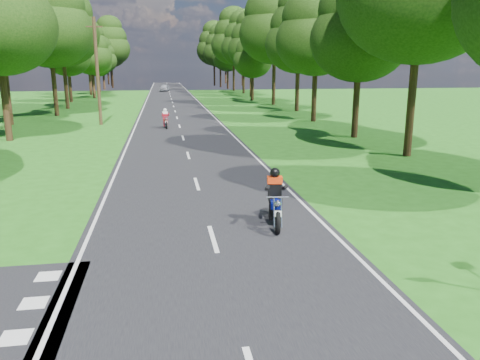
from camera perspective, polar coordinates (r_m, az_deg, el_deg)
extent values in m
plane|color=#236316|center=(10.72, -2.15, -11.02)|extent=(160.00, 160.00, 0.00)
cube|color=black|center=(59.84, -8.24, 9.35)|extent=(7.00, 140.00, 0.02)
cube|color=silver|center=(12.55, -3.31, -7.12)|extent=(0.12, 2.00, 0.01)
cube|color=silver|center=(18.26, -5.30, -0.45)|extent=(0.12, 2.00, 0.01)
cube|color=silver|center=(24.11, -6.33, 3.01)|extent=(0.12, 2.00, 0.01)
cube|color=silver|center=(30.02, -6.96, 5.12)|extent=(0.12, 2.00, 0.01)
cube|color=silver|center=(35.96, -7.38, 6.53)|extent=(0.12, 2.00, 0.01)
cube|color=silver|center=(41.92, -7.69, 7.54)|extent=(0.12, 2.00, 0.01)
cube|color=silver|center=(47.89, -7.92, 8.30)|extent=(0.12, 2.00, 0.01)
cube|color=silver|center=(53.86, -8.10, 8.89)|extent=(0.12, 2.00, 0.01)
cube|color=silver|center=(59.84, -8.24, 9.36)|extent=(0.12, 2.00, 0.01)
cube|color=silver|center=(65.83, -8.36, 9.75)|extent=(0.12, 2.00, 0.01)
cube|color=silver|center=(71.81, -8.46, 10.07)|extent=(0.12, 2.00, 0.01)
cube|color=silver|center=(77.80, -8.54, 10.34)|extent=(0.12, 2.00, 0.01)
cube|color=silver|center=(83.79, -8.62, 10.58)|extent=(0.12, 2.00, 0.01)
cube|color=silver|center=(89.78, -8.68, 10.78)|extent=(0.12, 2.00, 0.01)
cube|color=silver|center=(95.78, -8.73, 10.96)|extent=(0.12, 2.00, 0.01)
cube|color=silver|center=(101.77, -8.78, 11.11)|extent=(0.12, 2.00, 0.01)
cube|color=silver|center=(107.76, -8.82, 11.25)|extent=(0.12, 2.00, 0.01)
cube|color=silver|center=(113.76, -8.86, 11.38)|extent=(0.12, 2.00, 0.01)
cube|color=silver|center=(119.75, -8.90, 11.49)|extent=(0.12, 2.00, 0.01)
cube|color=silver|center=(125.75, -8.93, 11.59)|extent=(0.12, 2.00, 0.01)
cube|color=silver|center=(59.87, -11.44, 9.24)|extent=(0.10, 140.00, 0.01)
cube|color=silver|center=(60.00, -5.05, 9.46)|extent=(0.10, 140.00, 0.01)
cube|color=silver|center=(9.17, -25.71, -16.91)|extent=(0.50, 0.50, 0.01)
cube|color=silver|center=(10.18, -23.83, -13.54)|extent=(0.50, 0.50, 0.01)
cube|color=silver|center=(11.23, -22.34, -10.79)|extent=(0.50, 0.50, 0.01)
cylinder|color=black|center=(31.94, -26.63, 7.79)|extent=(0.40, 0.40, 3.91)
cylinder|color=black|center=(40.67, -26.40, 8.71)|extent=(0.40, 0.40, 3.79)
ellipsoid|color=black|center=(40.64, -27.12, 15.26)|extent=(6.64, 6.64, 5.64)
cylinder|color=black|center=(46.34, -21.63, 9.95)|extent=(0.40, 0.40, 4.32)
ellipsoid|color=black|center=(46.37, -22.23, 16.50)|extent=(7.56, 7.56, 6.42)
ellipsoid|color=black|center=(46.56, -22.48, 19.07)|extent=(6.48, 6.48, 5.51)
cylinder|color=black|center=(53.76, -20.44, 10.50)|extent=(0.40, 0.40, 4.40)
ellipsoid|color=black|center=(53.80, -20.94, 16.25)|extent=(7.71, 7.71, 6.55)
ellipsoid|color=black|center=(53.97, -21.15, 18.52)|extent=(6.60, 6.60, 5.61)
cylinder|color=black|center=(63.55, -19.98, 10.37)|extent=(0.40, 0.40, 3.20)
ellipsoid|color=black|center=(63.49, -20.28, 13.91)|extent=(5.60, 5.60, 4.76)
ellipsoid|color=black|center=(63.53, -20.40, 15.31)|extent=(4.80, 4.80, 4.08)
ellipsoid|color=black|center=(63.62, -20.52, 16.71)|extent=(3.60, 3.60, 3.06)
cylinder|color=black|center=(70.53, -17.40, 10.83)|extent=(0.40, 0.40, 3.22)
ellipsoid|color=black|center=(70.48, -17.64, 14.04)|extent=(5.64, 5.64, 4.79)
ellipsoid|color=black|center=(70.52, -17.73, 15.32)|extent=(4.83, 4.83, 4.11)
ellipsoid|color=black|center=(70.60, -17.83, 16.59)|extent=(3.62, 3.62, 3.08)
cylinder|color=black|center=(78.42, -17.78, 11.18)|extent=(0.40, 0.40, 3.61)
ellipsoid|color=black|center=(78.39, -18.02, 14.42)|extent=(6.31, 6.31, 5.37)
ellipsoid|color=black|center=(78.45, -18.12, 15.70)|extent=(5.41, 5.41, 4.60)
ellipsoid|color=black|center=(78.55, -18.22, 16.98)|extent=(4.06, 4.06, 3.45)
cylinder|color=black|center=(86.14, -16.78, 11.11)|extent=(0.40, 0.40, 2.67)
ellipsoid|color=black|center=(86.08, -16.94, 13.29)|extent=(4.67, 4.67, 3.97)
ellipsoid|color=black|center=(86.09, -17.00, 14.16)|extent=(4.00, 4.00, 3.40)
ellipsoid|color=black|center=(86.12, -17.06, 15.02)|extent=(3.00, 3.00, 2.55)
cylinder|color=black|center=(95.25, -16.25, 11.48)|extent=(0.40, 0.40, 3.09)
ellipsoid|color=black|center=(95.21, -16.41, 13.76)|extent=(5.40, 5.40, 4.59)
ellipsoid|color=black|center=(95.23, -16.47, 14.66)|extent=(4.63, 4.63, 3.93)
ellipsoid|color=black|center=(95.28, -16.53, 15.56)|extent=(3.47, 3.47, 2.95)
cylinder|color=black|center=(101.60, -15.31, 12.04)|extent=(0.40, 0.40, 4.48)
ellipsoid|color=black|center=(101.63, -15.51, 15.15)|extent=(7.84, 7.84, 6.66)
ellipsoid|color=black|center=(101.72, -15.59, 16.37)|extent=(6.72, 6.72, 5.71)
ellipsoid|color=black|center=(101.86, -15.68, 17.60)|extent=(5.04, 5.04, 4.28)
cylinder|color=black|center=(110.64, -15.39, 12.04)|extent=(0.40, 0.40, 4.09)
ellipsoid|color=black|center=(110.64, -15.56, 14.65)|extent=(7.16, 7.16, 6.09)
ellipsoid|color=black|center=(110.71, -15.63, 15.68)|extent=(6.14, 6.14, 5.22)
ellipsoid|color=black|center=(110.81, -15.70, 16.71)|extent=(4.61, 4.61, 3.92)
cylinder|color=black|center=(25.16, 20.08, 7.90)|extent=(0.40, 0.40, 4.56)
cylinder|color=black|center=(30.95, 13.92, 8.29)|extent=(0.40, 0.40, 3.49)
ellipsoid|color=black|center=(30.87, 14.40, 16.26)|extent=(6.12, 6.12, 5.20)
ellipsoid|color=black|center=(31.00, 14.59, 19.40)|extent=(5.24, 5.24, 4.46)
cylinder|color=black|center=(39.29, 9.02, 9.75)|extent=(0.40, 0.40, 3.69)
ellipsoid|color=black|center=(39.25, 9.28, 16.38)|extent=(6.46, 6.46, 5.49)
ellipsoid|color=black|center=(39.38, 9.39, 19.00)|extent=(5.54, 5.54, 4.71)
cylinder|color=black|center=(48.05, 6.98, 10.56)|extent=(0.40, 0.40, 3.74)
ellipsoid|color=black|center=(48.02, 7.14, 16.06)|extent=(6.55, 6.55, 5.57)
ellipsoid|color=black|center=(48.13, 7.21, 18.23)|extent=(5.62, 5.62, 4.77)
ellipsoid|color=black|center=(48.30, 7.28, 20.38)|extent=(4.21, 4.21, 3.58)
cylinder|color=black|center=(55.93, 4.13, 11.53)|extent=(0.40, 0.40, 4.64)
ellipsoid|color=black|center=(56.00, 4.24, 17.38)|extent=(8.12, 8.12, 6.91)
ellipsoid|color=black|center=(56.19, 4.28, 19.68)|extent=(6.96, 6.96, 5.92)
cylinder|color=black|center=(62.76, 1.52, 11.01)|extent=(0.40, 0.40, 2.91)
ellipsoid|color=black|center=(62.69, 1.54, 14.28)|extent=(5.09, 5.09, 4.33)
ellipsoid|color=black|center=(62.72, 1.55, 15.57)|extent=(4.36, 4.36, 3.71)
ellipsoid|color=black|center=(62.78, 1.56, 16.86)|extent=(3.27, 3.27, 2.78)
cylinder|color=black|center=(70.31, 1.36, 11.70)|extent=(0.40, 0.40, 3.88)
ellipsoid|color=black|center=(70.30, 1.38, 15.59)|extent=(6.78, 6.78, 5.77)
ellipsoid|color=black|center=(70.38, 1.39, 17.13)|extent=(5.81, 5.81, 4.94)
ellipsoid|color=black|center=(70.52, 1.40, 18.66)|extent=(4.36, 4.36, 3.71)
cylinder|color=black|center=(78.70, 0.44, 12.04)|extent=(0.40, 0.40, 4.18)
ellipsoid|color=black|center=(78.71, 0.44, 15.78)|extent=(7.31, 7.31, 6.21)
ellipsoid|color=black|center=(78.81, 0.45, 17.26)|extent=(6.27, 6.27, 5.33)
ellipsoid|color=black|center=(78.96, 0.45, 18.74)|extent=(4.70, 4.70, 4.00)
cylinder|color=black|center=(87.49, -0.77, 12.36)|extent=(0.40, 0.40, 4.63)
ellipsoid|color=black|center=(87.53, -0.78, 16.10)|extent=(8.11, 8.11, 6.89)
ellipsoid|color=black|center=(87.65, -0.79, 17.57)|extent=(6.95, 6.95, 5.91)
ellipsoid|color=black|center=(87.83, -0.79, 19.04)|extent=(5.21, 5.21, 4.43)
cylinder|color=black|center=(94.70, -1.51, 12.08)|extent=(0.40, 0.40, 3.36)
ellipsoid|color=black|center=(94.67, -1.53, 14.59)|extent=(5.88, 5.88, 5.00)
ellipsoid|color=black|center=(94.70, -1.53, 15.58)|extent=(5.04, 5.04, 4.29)
ellipsoid|color=black|center=(94.77, -1.54, 16.57)|extent=(3.78, 3.78, 3.21)
cylinder|color=black|center=(101.79, -2.39, 12.40)|extent=(0.40, 0.40, 4.09)
ellipsoid|color=black|center=(101.79, -2.42, 15.23)|extent=(7.15, 7.15, 6.08)
ellipsoid|color=black|center=(101.86, -2.43, 16.35)|extent=(6.13, 6.13, 5.21)
ellipsoid|color=black|center=(101.97, -2.44, 17.47)|extent=(4.60, 4.60, 3.91)
cylinder|color=black|center=(109.43, -3.14, 12.59)|extent=(0.40, 0.40, 4.48)
ellipsoid|color=black|center=(109.46, -3.18, 15.48)|extent=(7.84, 7.84, 6.66)
ellipsoid|color=black|center=(109.55, -3.19, 16.62)|extent=(6.72, 6.72, 5.71)
ellipsoid|color=black|center=(109.68, -3.21, 17.76)|extent=(5.04, 5.04, 4.28)
cylinder|color=black|center=(120.38, -15.76, 12.06)|extent=(0.40, 0.40, 3.84)
ellipsoid|color=black|center=(120.37, -15.91, 14.31)|extent=(6.72, 6.72, 5.71)
ellipsoid|color=black|center=(120.42, -15.97, 15.20)|extent=(5.76, 5.76, 4.90)
ellipsoid|color=black|center=(120.49, -16.03, 16.08)|extent=(4.32, 4.32, 3.67)
cylinder|color=black|center=(122.76, -1.76, 12.66)|extent=(0.40, 0.40, 4.16)
ellipsoid|color=black|center=(122.77, -1.77, 15.05)|extent=(7.28, 7.28, 6.19)
ellipsoid|color=black|center=(122.83, -1.78, 15.99)|extent=(6.24, 6.24, 5.30)
ellipsoid|color=black|center=(122.92, -1.79, 16.94)|extent=(4.68, 4.68, 3.98)
cylinder|color=black|center=(105.74, -17.72, 11.67)|extent=(0.40, 0.40, 3.52)
ellipsoid|color=black|center=(105.72, -17.90, 14.01)|extent=(6.16, 6.16, 5.24)
ellipsoid|color=black|center=(105.76, -17.97, 14.94)|extent=(5.28, 5.28, 4.49)
ellipsoid|color=black|center=(105.83, -18.04, 15.87)|extent=(3.96, 3.96, 3.37)
cylinder|color=black|center=(109.21, 0.30, 12.61)|extent=(0.40, 0.40, 4.48)
ellipsoid|color=black|center=(109.24, 0.31, 15.50)|extent=(7.84, 7.84, 6.66)
ellipsoid|color=black|center=(109.32, 0.31, 16.64)|extent=(6.72, 6.72, 5.71)
ellipsoid|color=black|center=(109.45, 0.31, 17.79)|extent=(5.04, 5.04, 4.28)
cylinder|color=#382616|center=(37.97, -16.99, 12.46)|extent=(0.26, 0.26, 8.00)
cube|color=#382616|center=(38.07, -17.35, 17.42)|extent=(1.20, 0.10, 0.10)
imported|color=silver|center=(85.86, -9.21, 11.04)|extent=(1.95, 3.79, 1.24)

